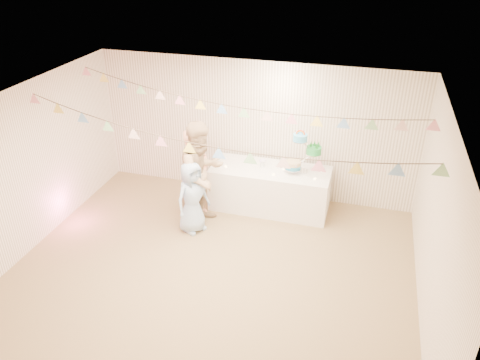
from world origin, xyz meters
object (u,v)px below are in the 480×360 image
(person_adult_a, at_px, (195,174))
(person_child, at_px, (192,197))
(person_adult_b, at_px, (202,174))
(table, at_px, (270,188))
(cake_stand, at_px, (303,155))

(person_adult_a, xyz_separation_m, person_child, (0.12, -0.49, -0.18))
(person_adult_b, relative_size, person_child, 1.47)
(person_adult_b, bearing_deg, person_adult_a, 71.74)
(table, bearing_deg, person_adult_b, -142.07)
(table, xyz_separation_m, person_adult_b, (-1.02, -0.79, 0.54))
(table, bearing_deg, person_child, -135.60)
(person_child, bearing_deg, cake_stand, -25.77)
(cake_stand, xyz_separation_m, person_child, (-1.65, -1.12, -0.48))
(person_adult_a, xyz_separation_m, person_adult_b, (0.20, -0.21, 0.12))
(person_child, bearing_deg, person_adult_b, 14.30)
(person_adult_a, bearing_deg, table, -44.69)
(table, xyz_separation_m, person_child, (-1.10, -1.07, 0.24))
(person_adult_a, height_order, person_adult_b, person_adult_b)
(table, relative_size, person_adult_b, 1.13)
(table, distance_m, cake_stand, 0.91)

